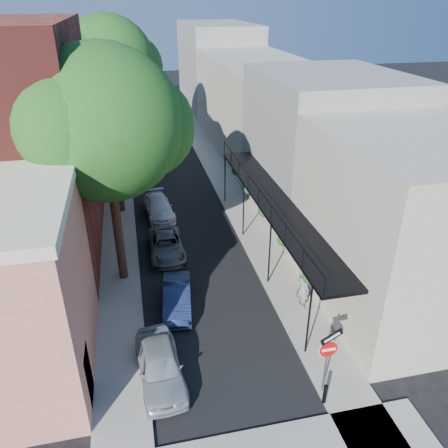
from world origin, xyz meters
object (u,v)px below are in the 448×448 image
bollard (325,394)px  oak_near (115,125)px  parked_car_e (141,173)px  pedestrian (303,289)px  oak_far (115,64)px  parked_car_a (160,365)px  parked_car_d (159,207)px  oak_mid (116,105)px  parked_car_b (177,297)px  parked_car_f (134,154)px  parked_car_c (166,246)px  sign_post (328,351)px

bollard → oak_near: (-6.37, 9.76, 7.36)m
parked_car_e → pedestrian: pedestrian is taller
oak_far → parked_car_a: 25.49m
parked_car_a → parked_car_d: bearing=81.2°
parked_car_a → pedestrian: bearing=18.2°
bollard → pedestrian: size_ratio=0.40×
oak_mid → pedestrian: 15.80m
parked_car_b → parked_car_f: 21.27m
oak_far → parked_car_e: size_ratio=3.18×
oak_near → parked_car_c: oak_near is taller
oak_near → oak_far: bearing=90.0°
bollard → parked_car_a: bearing=156.2°
sign_post → parked_car_e: (-5.41, 22.45, -1.40)m
sign_post → oak_far: bearing=103.9°
oak_near → parked_car_b: (1.97, -3.23, -7.29)m
bollard → oak_mid: (-6.42, 17.73, 6.54)m
sign_post → parked_car_c: sign_post is taller
parked_car_b → parked_car_e: 16.41m
parked_car_e → parked_car_f: bearing=96.1°
parked_car_a → oak_near: bearing=92.3°
parked_car_e → pedestrian: (6.43, -17.71, 0.49)m
parked_car_b → parked_car_e: bearing=99.7°
bollard → parked_car_e: parked_car_e is taller
bollard → oak_far: (-6.35, 26.77, 7.74)m
parked_car_a → parked_car_e: (0.29, 20.47, -0.04)m
sign_post → parked_car_b: 7.72m
parked_car_e → parked_car_f: 4.87m
parked_car_a → parked_car_c: parked_car_a is taller
parked_car_f → pedestrian: bearing=-65.4°
oak_near → parked_car_d: size_ratio=2.80×
pedestrian → parked_car_d: bearing=7.9°
bollard → parked_car_e: 23.51m
bollard → oak_far: oak_far is taller
oak_near → parked_car_a: oak_near is taller
oak_near → parked_car_b: 8.21m
parked_car_a → parked_car_b: bearing=70.2°
bollard → parked_car_c: parked_car_c is taller
oak_mid → parked_car_e: bearing=77.3°
sign_post → parked_car_a: (-5.70, 1.97, -1.36)m
bollard → pedestrian: pedestrian is taller
parked_car_c → parked_car_f: size_ratio=1.10×
oak_near → parked_car_c: (1.97, 1.64, -7.32)m
bollard → parked_car_a: parked_car_a is taller
parked_car_c → parked_car_e: parked_car_e is taller
sign_post → oak_mid: size_ratio=0.29×
oak_far → parked_car_f: 7.76m
oak_near → oak_far: 17.01m
oak_mid → parked_car_b: (2.02, -11.19, -6.46)m
parked_car_b → pedestrian: pedestrian is taller
parked_car_b → parked_car_c: 4.87m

